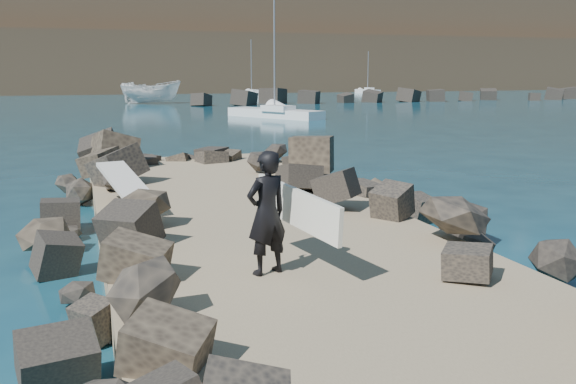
# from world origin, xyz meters

# --- Properties ---
(ground) EXTENTS (800.00, 800.00, 0.00)m
(ground) POSITION_xyz_m (0.00, 0.00, 0.00)
(ground) COLOR #0F384C
(ground) RESTS_ON ground
(jetty) EXTENTS (6.00, 26.00, 0.60)m
(jetty) POSITION_xyz_m (0.00, -2.00, 0.30)
(jetty) COLOR #8C7759
(jetty) RESTS_ON ground
(riprap_left) EXTENTS (2.60, 22.00, 1.00)m
(riprap_left) POSITION_xyz_m (-2.90, -1.50, 0.50)
(riprap_left) COLOR black
(riprap_left) RESTS_ON ground
(riprap_right) EXTENTS (2.60, 22.00, 1.00)m
(riprap_right) POSITION_xyz_m (2.90, -1.50, 0.50)
(riprap_right) COLOR black
(riprap_right) RESTS_ON ground
(breakwater_secondary) EXTENTS (52.00, 4.00, 1.20)m
(breakwater_secondary) POSITION_xyz_m (35.00, 55.00, 0.60)
(breakwater_secondary) COLOR black
(breakwater_secondary) RESTS_ON ground
(headland) EXTENTS (360.00, 140.00, 32.00)m
(headland) POSITION_xyz_m (10.00, 160.00, 16.00)
(headland) COLOR #2D4919
(headland) RESTS_ON ground
(surfboard_resting) EXTENTS (1.14, 2.56, 0.08)m
(surfboard_resting) POSITION_xyz_m (-2.37, 2.82, 1.04)
(surfboard_resting) COLOR white
(surfboard_resting) RESTS_ON riprap_left
(boat_imported) EXTENTS (6.82, 3.62, 2.50)m
(boat_imported) POSITION_xyz_m (4.49, 60.95, 1.25)
(boat_imported) COLOR silver
(boat_imported) RESTS_ON ground
(surfer_with_board) EXTENTS (1.11, 2.18, 1.79)m
(surfer_with_board) POSITION_xyz_m (-0.72, -2.41, 1.50)
(surfer_with_board) COLOR black
(surfer_with_board) RESTS_ON jetty
(sailboat_d) EXTENTS (3.33, 6.71, 7.98)m
(sailboat_d) POSITION_xyz_m (20.26, 77.52, 0.35)
(sailboat_d) COLOR white
(sailboat_d) RESTS_ON ground
(sailboat_c) EXTENTS (5.78, 8.41, 10.17)m
(sailboat_c) POSITION_xyz_m (11.01, 35.92, 0.35)
(sailboat_c) COLOR white
(sailboat_c) RESTS_ON ground
(sailboat_f) EXTENTS (2.15, 5.54, 6.70)m
(sailboat_f) POSITION_xyz_m (40.62, 82.66, 0.35)
(sailboat_f) COLOR white
(sailboat_f) RESTS_ON ground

